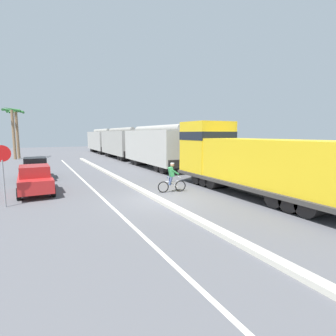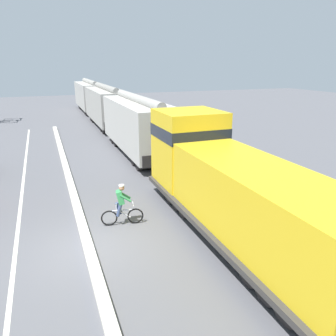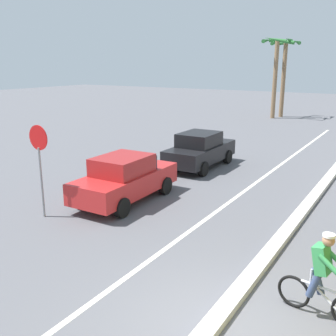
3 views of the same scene
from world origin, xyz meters
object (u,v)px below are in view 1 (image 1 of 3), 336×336
(locomotive, at_px, (243,161))
(hopper_car_middle, at_px, (121,143))
(stop_sign, at_px, (2,164))
(palm_tree_near, at_px, (13,123))
(palm_tree_far, at_px, (17,124))
(cyclist, at_px, (172,178))
(hopper_car_lead, at_px, (156,147))
(parked_car_red, at_px, (35,179))
(parked_car_black, at_px, (36,168))
(hopper_car_trailing, at_px, (101,141))

(locomotive, distance_m, hopper_car_middle, 23.76)
(stop_sign, height_order, palm_tree_near, palm_tree_near)
(stop_sign, height_order, palm_tree_far, palm_tree_far)
(hopper_car_middle, height_order, stop_sign, hopper_car_middle)
(stop_sign, bearing_deg, cyclist, -5.14)
(hopper_car_lead, xyz_separation_m, parked_car_red, (-10.77, -7.09, -1.26))
(parked_car_red, distance_m, stop_sign, 3.03)
(parked_car_red, height_order, palm_tree_far, palm_tree_far)
(stop_sign, relative_size, palm_tree_far, 0.44)
(palm_tree_far, bearing_deg, cyclist, -72.33)
(palm_tree_near, bearing_deg, stop_sign, -87.93)
(hopper_car_middle, bearing_deg, palm_tree_near, 159.42)
(cyclist, bearing_deg, palm_tree_near, 109.13)
(hopper_car_middle, distance_m, cyclist, 22.26)
(locomotive, height_order, cyclist, locomotive)
(stop_sign, bearing_deg, parked_car_black, 80.37)
(parked_car_black, height_order, palm_tree_far, palm_tree_far)
(hopper_car_middle, bearing_deg, parked_car_black, -128.96)
(parked_car_red, bearing_deg, palm_tree_near, 95.38)
(parked_car_red, bearing_deg, palm_tree_far, 94.25)
(hopper_car_trailing, distance_m, palm_tree_far, 14.01)
(parked_car_red, bearing_deg, hopper_car_lead, 33.36)
(locomotive, xyz_separation_m, cyclist, (-3.69, 1.84, -0.98))
(hopper_car_trailing, height_order, stop_sign, hopper_car_trailing)
(parked_car_red, relative_size, stop_sign, 1.47)
(locomotive, xyz_separation_m, hopper_car_middle, (0.00, 23.76, 0.28))
(locomotive, bearing_deg, palm_tree_near, 114.39)
(hopper_car_trailing, distance_m, parked_car_red, 32.17)
(hopper_car_trailing, height_order, palm_tree_near, palm_tree_near)
(hopper_car_lead, bearing_deg, parked_car_red, -146.64)
(stop_sign, distance_m, palm_tree_far, 27.36)
(parked_car_red, bearing_deg, parked_car_black, 89.29)
(hopper_car_lead, height_order, hopper_car_trailing, same)
(hopper_car_middle, height_order, hopper_car_trailing, same)
(palm_tree_near, distance_m, palm_tree_far, 1.26)
(parked_car_red, bearing_deg, stop_sign, -117.31)
(hopper_car_trailing, distance_m, stop_sign, 34.90)
(hopper_car_trailing, bearing_deg, hopper_car_lead, -90.00)
(cyclist, relative_size, stop_sign, 0.60)
(hopper_car_lead, xyz_separation_m, hopper_car_trailing, (0.00, 23.20, 0.00))
(hopper_car_lead, relative_size, stop_sign, 3.68)
(hopper_car_trailing, height_order, palm_tree_far, palm_tree_far)
(parked_car_black, bearing_deg, stop_sign, -99.63)
(palm_tree_far, bearing_deg, hopper_car_trailing, 23.69)
(parked_car_black, bearing_deg, palm_tree_near, 97.20)
(hopper_car_trailing, bearing_deg, stop_sign, -110.18)
(cyclist, distance_m, palm_tree_far, 29.62)
(hopper_car_lead, xyz_separation_m, palm_tree_near, (-12.98, 16.47, 2.67))
(parked_car_red, bearing_deg, hopper_car_middle, 60.05)
(palm_tree_far, bearing_deg, stop_sign, -88.82)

